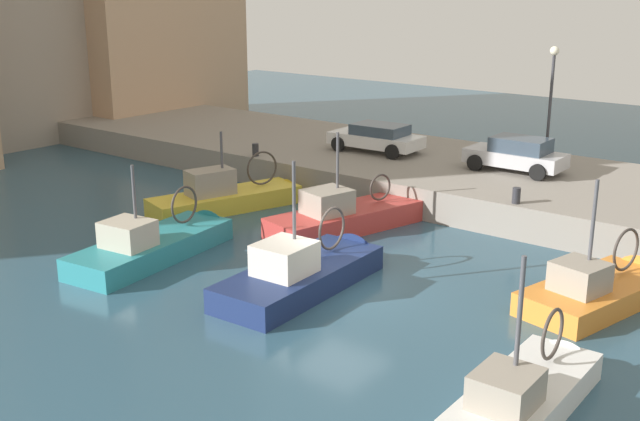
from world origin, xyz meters
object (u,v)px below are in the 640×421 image
(mooring_bollard_mid, at_px, (516,196))
(quay_streetlamp, at_px, (552,87))
(fishing_boat_navy, at_px, (308,281))
(mooring_bollard_north, at_px, (255,150))
(fishing_boat_yellow, at_px, (233,204))
(fishing_boat_white, at_px, (530,400))
(fishing_boat_red, at_px, (352,225))
(parked_car_white, at_px, (377,137))
(fishing_boat_teal, at_px, (160,252))
(fishing_boat_orange, at_px, (603,298))
(parked_car_silver, at_px, (517,154))

(mooring_bollard_mid, bearing_deg, quay_streetlamp, 13.21)
(fishing_boat_navy, bearing_deg, mooring_bollard_north, 49.73)
(fishing_boat_yellow, bearing_deg, quay_streetlamp, -43.98)
(fishing_boat_white, distance_m, fishing_boat_red, 12.45)
(parked_car_white, bearing_deg, fishing_boat_teal, -178.90)
(fishing_boat_orange, height_order, fishing_boat_red, fishing_boat_orange)
(quay_streetlamp, bearing_deg, parked_car_white, 103.56)
(fishing_boat_white, bearing_deg, fishing_boat_teal, 84.02)
(fishing_boat_navy, bearing_deg, fishing_boat_yellow, 58.87)
(quay_streetlamp, bearing_deg, fishing_boat_teal, 154.66)
(parked_car_silver, xyz_separation_m, quay_streetlamp, (1.38, -0.64, 2.55))
(fishing_boat_navy, xyz_separation_m, parked_car_white, (11.76, 5.61, 1.73))
(fishing_boat_navy, xyz_separation_m, mooring_bollard_north, (7.82, 9.23, 1.35))
(mooring_bollard_mid, bearing_deg, mooring_bollard_north, 90.00)
(fishing_boat_red, distance_m, parked_car_white, 7.66)
(quay_streetlamp, bearing_deg, mooring_bollard_mid, -166.79)
(quay_streetlamp, bearing_deg, fishing_boat_yellow, 136.02)
(fishing_boat_orange, bearing_deg, fishing_boat_red, 83.61)
(fishing_boat_white, height_order, fishing_boat_teal, fishing_boat_white)
(fishing_boat_teal, height_order, quay_streetlamp, quay_streetlamp)
(fishing_boat_teal, relative_size, quay_streetlamp, 1.41)
(fishing_boat_orange, xyz_separation_m, mooring_bollard_mid, (3.71, 4.35, 1.37))
(fishing_boat_teal, height_order, fishing_boat_navy, fishing_boat_navy)
(fishing_boat_navy, distance_m, parked_car_white, 13.15)
(fishing_boat_red, bearing_deg, mooring_bollard_mid, -61.60)
(fishing_boat_orange, xyz_separation_m, fishing_boat_white, (-6.41, -0.68, 0.01))
(fishing_boat_navy, distance_m, fishing_boat_yellow, 8.52)
(mooring_bollard_north, bearing_deg, fishing_boat_orange, -102.79)
(fishing_boat_orange, relative_size, fishing_boat_white, 1.06)
(fishing_boat_orange, relative_size, mooring_bollard_north, 10.50)
(fishing_boat_teal, relative_size, fishing_boat_navy, 1.04)
(parked_car_silver, relative_size, mooring_bollard_mid, 7.01)
(mooring_bollard_north, bearing_deg, fishing_boat_red, -110.73)
(fishing_boat_white, distance_m, mooring_bollard_mid, 11.38)
(mooring_bollard_mid, bearing_deg, fishing_boat_orange, -130.45)
(mooring_bollard_north, bearing_deg, fishing_boat_navy, -130.27)
(fishing_boat_yellow, height_order, mooring_bollard_mid, fishing_boat_yellow)
(fishing_boat_orange, bearing_deg, fishing_boat_teal, 111.92)
(fishing_boat_red, distance_m, mooring_bollard_north, 7.67)
(fishing_boat_teal, distance_m, fishing_boat_red, 6.86)
(fishing_boat_teal, height_order, mooring_bollard_north, fishing_boat_teal)
(fishing_boat_orange, bearing_deg, mooring_bollard_north, 77.21)
(fishing_boat_red, distance_m, fishing_boat_navy, 5.58)
(fishing_boat_navy, height_order, quay_streetlamp, quay_streetlamp)
(fishing_boat_teal, xyz_separation_m, parked_car_silver, (13.01, -6.18, 1.80))
(fishing_boat_white, distance_m, fishing_boat_teal, 13.24)
(parked_car_white, bearing_deg, quay_streetlamp, -76.44)
(fishing_boat_orange, bearing_deg, fishing_boat_yellow, 88.80)
(mooring_bollard_mid, bearing_deg, parked_car_white, 64.79)
(fishing_boat_white, distance_m, mooring_bollard_north, 19.86)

